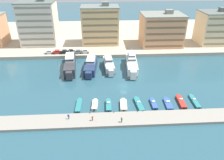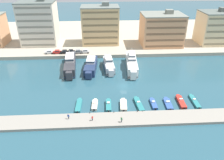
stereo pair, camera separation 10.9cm
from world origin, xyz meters
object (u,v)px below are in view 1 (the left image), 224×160
at_px(motorboat_cream_center_left, 124,105).
at_px(motorboat_teal_center, 139,104).
at_px(motorboat_blue_mid_right, 168,104).
at_px(car_white_center_right, 85,51).
at_px(car_black_mid_left, 64,52).
at_px(pedestrian_near_edge, 92,118).
at_px(motorboat_teal_mid_left, 109,105).
at_px(pedestrian_far_side, 68,116).
at_px(yacht_white_center_left, 132,63).
at_px(car_black_center_left, 71,51).
at_px(car_white_far_left, 49,52).
at_px(car_red_left, 57,52).
at_px(motorboat_teal_far_left, 79,105).
at_px(car_grey_center, 78,51).
at_px(yacht_silver_mid_left, 109,65).
at_px(pedestrian_mid_deck, 122,119).
at_px(motorboat_blue_center_right, 154,104).
at_px(motorboat_red_right, 181,102).
at_px(yacht_charcoal_far_left, 70,64).
at_px(yacht_navy_left, 91,66).
at_px(motorboat_teal_far_right, 195,101).
at_px(motorboat_cream_left, 95,105).

relative_size(motorboat_cream_center_left, motorboat_teal_center, 0.81).
bearing_deg(motorboat_blue_mid_right, car_white_center_right, 123.37).
relative_size(motorboat_blue_mid_right, car_black_mid_left, 1.74).
bearing_deg(pedestrian_near_edge, car_white_center_right, 94.99).
height_order(motorboat_teal_mid_left, pedestrian_far_side, pedestrian_far_side).
height_order(yacht_white_center_left, car_black_center_left, yacht_white_center_left).
relative_size(car_white_far_left, car_red_left, 1.00).
distance_m(motorboat_teal_far_left, car_grey_center, 42.39).
bearing_deg(yacht_silver_mid_left, pedestrian_mid_deck, -87.11).
height_order(motorboat_teal_center, car_black_mid_left, car_black_mid_left).
bearing_deg(car_red_left, car_white_center_right, 0.19).
bearing_deg(motorboat_blue_center_right, motorboat_red_right, 2.57).
distance_m(yacht_charcoal_far_left, car_black_mid_left, 14.49).
relative_size(motorboat_red_right, car_white_center_right, 1.95).
distance_m(motorboat_teal_mid_left, car_red_left, 48.91).
bearing_deg(yacht_charcoal_far_left, yacht_silver_mid_left, -3.36).
height_order(car_white_far_left, car_grey_center, same).
xyz_separation_m(car_black_center_left, car_grey_center, (3.54, -0.53, 0.00)).
bearing_deg(motorboat_cream_center_left, motorboat_blue_center_right, 2.40).
xyz_separation_m(yacht_navy_left, car_black_center_left, (-10.05, 15.65, 0.75)).
relative_size(yacht_charcoal_far_left, car_black_mid_left, 5.46).
bearing_deg(car_grey_center, motorboat_cream_center_left, -67.87).
bearing_deg(motorboat_cream_center_left, car_black_mid_left, 119.05).
relative_size(car_white_center_right, pedestrian_near_edge, 2.55).
distance_m(yacht_charcoal_far_left, motorboat_teal_mid_left, 32.99).
relative_size(yacht_charcoal_far_left, motorboat_teal_mid_left, 3.22).
bearing_deg(car_grey_center, pedestrian_mid_deck, -72.75).
bearing_deg(yacht_white_center_left, car_white_far_left, 157.59).
relative_size(yacht_charcoal_far_left, motorboat_blue_mid_right, 3.14).
xyz_separation_m(yacht_white_center_left, car_red_left, (-33.90, 15.30, 0.13)).
bearing_deg(car_white_center_right, car_black_center_left, 178.10).
height_order(yacht_charcoal_far_left, motorboat_red_right, yacht_charcoal_far_left).
bearing_deg(motorboat_teal_far_right, pedestrian_mid_deck, -158.99).
bearing_deg(yacht_navy_left, yacht_silver_mid_left, 3.41).
relative_size(motorboat_teal_far_left, motorboat_cream_left, 1.28).
relative_size(motorboat_cream_left, car_white_far_left, 1.49).
xyz_separation_m(yacht_charcoal_far_left, pedestrian_far_side, (3.41, -35.69, -0.46)).
bearing_deg(yacht_white_center_left, car_black_center_left, 150.41).
xyz_separation_m(yacht_silver_mid_left, car_black_center_left, (-17.72, 15.19, 0.69)).
xyz_separation_m(motorboat_blue_center_right, motorboat_red_right, (9.10, 0.41, 0.09)).
bearing_deg(car_white_far_left, motorboat_cream_left, -62.54).
height_order(motorboat_teal_mid_left, car_white_center_right, car_white_center_right).
xyz_separation_m(car_red_left, pedestrian_mid_deck, (26.04, -51.94, -0.79)).
height_order(motorboat_teal_center, car_red_left, car_red_left).
height_order(car_grey_center, pedestrian_near_edge, car_grey_center).
xyz_separation_m(motorboat_teal_far_left, car_red_left, (-13.37, 42.45, 2.25)).
distance_m(car_white_center_right, pedestrian_mid_deck, 53.48).
distance_m(motorboat_teal_center, motorboat_blue_center_right, 4.75).
bearing_deg(yacht_charcoal_far_left, yacht_white_center_left, -2.96).
xyz_separation_m(motorboat_cream_center_left, car_black_mid_left, (-24.03, 43.26, 2.09)).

